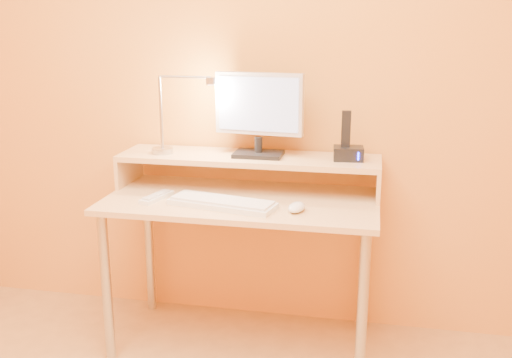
% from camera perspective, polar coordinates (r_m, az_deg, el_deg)
% --- Properties ---
extents(wall_back, '(3.00, 0.04, 2.50)m').
position_cam_1_polar(wall_back, '(2.78, -0.01, 10.53)').
color(wall_back, orange).
rests_on(wall_back, floor).
extents(desk_leg_fl, '(0.04, 0.04, 0.69)m').
position_cam_1_polar(desk_leg_fl, '(2.66, -14.42, -10.37)').
color(desk_leg_fl, '#B6B6B7').
rests_on(desk_leg_fl, floor).
extents(desk_leg_fr, '(0.04, 0.04, 0.69)m').
position_cam_1_polar(desk_leg_fr, '(2.43, 10.35, -12.78)').
color(desk_leg_fr, '#B6B6B7').
rests_on(desk_leg_fr, floor).
extents(desk_leg_bl, '(0.04, 0.04, 0.69)m').
position_cam_1_polar(desk_leg_bl, '(3.08, -10.41, -6.55)').
color(desk_leg_bl, '#B6B6B7').
rests_on(desk_leg_bl, floor).
extents(desk_leg_br, '(0.04, 0.04, 0.69)m').
position_cam_1_polar(desk_leg_br, '(2.88, 10.61, -8.17)').
color(desk_leg_br, '#B6B6B7').
rests_on(desk_leg_br, floor).
extents(desk_lower, '(1.20, 0.60, 0.02)m').
position_cam_1_polar(desk_lower, '(2.58, -1.42, -2.15)').
color(desk_lower, '#E4B477').
rests_on(desk_lower, floor).
extents(shelf_riser_left, '(0.02, 0.30, 0.14)m').
position_cam_1_polar(shelf_riser_left, '(2.88, -12.31, 0.99)').
color(shelf_riser_left, '#E4B477').
rests_on(shelf_riser_left, desk_lower).
extents(shelf_riser_right, '(0.02, 0.30, 0.14)m').
position_cam_1_polar(shelf_riser_right, '(2.64, 11.91, -0.25)').
color(shelf_riser_right, '#E4B477').
rests_on(shelf_riser_right, desk_lower).
extents(desk_shelf, '(1.20, 0.30, 0.02)m').
position_cam_1_polar(desk_shelf, '(2.68, -0.73, 2.06)').
color(desk_shelf, '#E4B477').
rests_on(desk_shelf, desk_lower).
extents(monitor_foot, '(0.22, 0.16, 0.02)m').
position_cam_1_polar(monitor_foot, '(2.66, 0.25, 2.46)').
color(monitor_foot, black).
rests_on(monitor_foot, desk_shelf).
extents(monitor_neck, '(0.04, 0.04, 0.07)m').
position_cam_1_polar(monitor_neck, '(2.65, 0.25, 3.39)').
color(monitor_neck, black).
rests_on(monitor_neck, monitor_foot).
extents(monitor_panel, '(0.41, 0.08, 0.28)m').
position_cam_1_polar(monitor_panel, '(2.63, 0.29, 7.38)').
color(monitor_panel, silver).
rests_on(monitor_panel, monitor_neck).
extents(monitor_back, '(0.37, 0.06, 0.24)m').
position_cam_1_polar(monitor_back, '(2.66, 0.39, 7.45)').
color(monitor_back, black).
rests_on(monitor_back, monitor_panel).
extents(monitor_screen, '(0.37, 0.05, 0.24)m').
position_cam_1_polar(monitor_screen, '(2.61, 0.21, 7.33)').
color(monitor_screen, '#95A3D3').
rests_on(monitor_screen, monitor_panel).
extents(lamp_base, '(0.10, 0.10, 0.02)m').
position_cam_1_polar(lamp_base, '(2.76, -9.13, 2.78)').
color(lamp_base, '#B6B6B7').
rests_on(lamp_base, desk_shelf).
extents(lamp_post, '(0.01, 0.01, 0.33)m').
position_cam_1_polar(lamp_post, '(2.72, -9.29, 6.43)').
color(lamp_post, '#B6B6B7').
rests_on(lamp_post, lamp_base).
extents(lamp_arm, '(0.24, 0.01, 0.01)m').
position_cam_1_polar(lamp_arm, '(2.67, -6.99, 9.90)').
color(lamp_arm, '#B6B6B7').
rests_on(lamp_arm, lamp_post).
extents(lamp_head, '(0.04, 0.04, 0.03)m').
position_cam_1_polar(lamp_head, '(2.63, -4.46, 9.57)').
color(lamp_head, '#B6B6B7').
rests_on(lamp_head, lamp_arm).
extents(lamp_bulb, '(0.03, 0.03, 0.00)m').
position_cam_1_polar(lamp_bulb, '(2.63, -4.45, 9.22)').
color(lamp_bulb, '#FFEAC6').
rests_on(lamp_bulb, lamp_head).
extents(phone_dock, '(0.14, 0.11, 0.06)m').
position_cam_1_polar(phone_dock, '(2.61, 9.04, 2.49)').
color(phone_dock, black).
rests_on(phone_dock, desk_shelf).
extents(phone_handset, '(0.04, 0.03, 0.16)m').
position_cam_1_polar(phone_handset, '(2.59, 8.81, 4.88)').
color(phone_handset, black).
rests_on(phone_handset, phone_dock).
extents(phone_led, '(0.01, 0.00, 0.04)m').
position_cam_1_polar(phone_led, '(2.56, 9.99, 2.20)').
color(phone_led, '#262CF6').
rests_on(phone_led, phone_dock).
extents(keyboard, '(0.48, 0.24, 0.02)m').
position_cam_1_polar(keyboard, '(2.46, -3.32, -2.43)').
color(keyboard, white).
rests_on(keyboard, desk_lower).
extents(mouse, '(0.08, 0.12, 0.04)m').
position_cam_1_polar(mouse, '(2.39, 3.99, -2.77)').
color(mouse, silver).
rests_on(mouse, desk_lower).
extents(remote_control, '(0.10, 0.20, 0.02)m').
position_cam_1_polar(remote_control, '(2.59, -9.70, -1.78)').
color(remote_control, white).
rests_on(remote_control, desk_lower).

